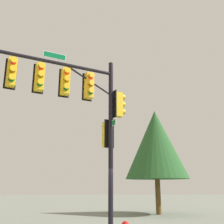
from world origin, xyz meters
The scene contains 2 objects.
signal_pole_assembly centered at (1.27, 0.54, 5.17)m, with size 4.97×2.73×7.21m.
tree_mid centered at (-3.58, -8.08, 4.79)m, with size 4.44×4.44×7.27m.
Camera 1 is at (0.44, 11.28, 1.78)m, focal length 43.55 mm.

